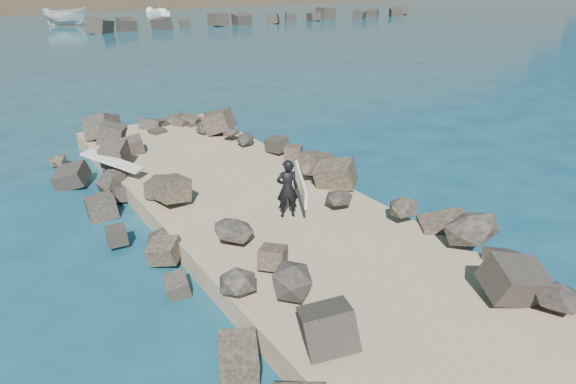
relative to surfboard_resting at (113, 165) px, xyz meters
The scene contains 10 objects.
ground 5.97m from the surfboard_resting, 58.64° to the right, with size 800.00×800.00×0.00m, color #0F384C.
jetty 7.69m from the surfboard_resting, 66.46° to the right, with size 6.00×26.00×0.60m, color #8C7759.
riprap_left 6.54m from the surfboard_resting, 88.61° to the right, with size 2.60×22.00×1.00m, color black.
riprap_right 8.85m from the surfboard_resting, 47.57° to the right, with size 2.60×22.00×1.00m, color black.
breakwater_secondary 62.82m from the surfboard_resting, 52.71° to the left, with size 52.00×4.00×1.20m, color black.
surfboard_resting is the anchor object (origin of this frame).
boat_imported 62.47m from the surfboard_resting, 79.99° to the left, with size 2.49×6.61×2.55m, color silver.
surfer_with_board 6.60m from the surfboard_resting, 59.88° to the right, with size 1.31×1.90×1.68m.
sailboat_f 98.29m from the surfboard_resting, 67.69° to the left, with size 1.37×5.38×6.62m.
sailboat_d 79.95m from the surfboard_resting, 68.83° to the left, with size 1.91×6.81×8.15m.
Camera 1 is at (-6.91, -11.62, 6.98)m, focal length 32.00 mm.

